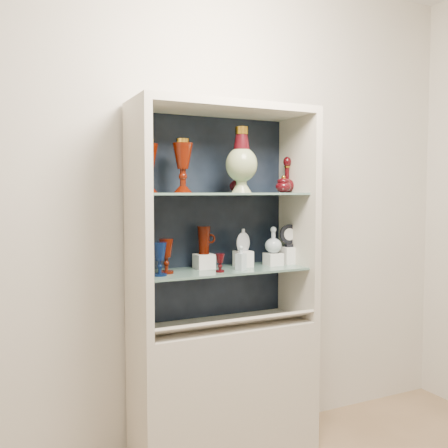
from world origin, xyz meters
name	(u,v)px	position (x,y,z in m)	size (l,w,h in m)	color
wall_back	(208,205)	(0.00, 1.75, 1.40)	(3.50, 0.02, 2.80)	beige
cabinet_base	(224,390)	(0.00, 1.53, 0.38)	(1.00, 0.40, 0.75)	beige
cabinet_back_panel	(210,218)	(0.00, 1.72, 1.32)	(0.98, 0.02, 1.15)	black
cabinet_side_left	(138,222)	(-0.48, 1.53, 1.32)	(0.04, 0.40, 1.15)	beige
cabinet_side_right	(298,217)	(0.48, 1.53, 1.32)	(0.04, 0.40, 1.15)	beige
cabinet_top_cap	(224,108)	(0.00, 1.53, 1.92)	(1.00, 0.40, 0.04)	beige
shelf_lower	(222,270)	(0.00, 1.55, 1.04)	(0.92, 0.34, 0.01)	slate
shelf_upper	(222,194)	(0.00, 1.55, 1.46)	(0.92, 0.34, 0.01)	slate
label_ledge	(233,323)	(0.00, 1.42, 0.78)	(0.92, 0.18, 0.01)	beige
label_card_0	(287,313)	(0.34, 1.42, 0.80)	(0.10, 0.07, 0.00)	white
label_card_1	(195,325)	(-0.22, 1.42, 0.80)	(0.10, 0.07, 0.00)	white
label_card_2	(235,320)	(0.01, 1.42, 0.80)	(0.10, 0.07, 0.00)	white
pedestal_lamp_left	(183,166)	(-0.24, 1.53, 1.61)	(0.11, 0.11, 0.28)	#491004
pedestal_lamp_right	(148,166)	(-0.41, 1.58, 1.61)	(0.10, 0.10, 0.27)	#491004
enamel_urn	(241,160)	(0.07, 1.47, 1.64)	(0.17, 0.17, 0.35)	#0D4115
ruby_decanter_a	(237,173)	(0.11, 1.60, 1.58)	(0.09, 0.09, 0.22)	#45080D
ruby_decanter_b	(287,174)	(0.44, 1.59, 1.58)	(0.10, 0.10, 0.22)	#45080D
lidded_bowl	(283,184)	(0.37, 1.52, 1.52)	(0.09, 0.09, 0.10)	#45080D
cobalt_goblet	(160,259)	(-0.38, 1.49, 1.13)	(0.07, 0.07, 0.17)	#07163D
ruby_goblet_tall	(166,256)	(-0.33, 1.55, 1.14)	(0.07, 0.07, 0.18)	#491004
ruby_goblet_small	(220,263)	(-0.06, 1.46, 1.10)	(0.05, 0.05, 0.10)	#45080D
riser_ruby_pitcher	(204,261)	(-0.08, 1.62, 1.09)	(0.10, 0.10, 0.08)	silver
ruby_pitcher	(204,240)	(-0.08, 1.62, 1.21)	(0.12, 0.07, 0.16)	#491004
clear_square_bottle	(241,258)	(0.08, 1.48, 1.12)	(0.05, 0.05, 0.13)	#A9BDC4
riser_flat_flask	(243,259)	(0.14, 1.58, 1.09)	(0.09, 0.09, 0.09)	silver
flat_flask	(243,240)	(0.14, 1.58, 1.21)	(0.09, 0.04, 0.13)	#A6ADB7
riser_clear_round_decanter	(273,259)	(0.33, 1.56, 1.08)	(0.09, 0.09, 0.07)	silver
clear_round_decanter	(273,241)	(0.33, 1.56, 1.19)	(0.10, 0.10, 0.15)	#A9BDC4
riser_cameo_medallion	(289,255)	(0.44, 1.56, 1.10)	(0.08, 0.08, 0.10)	silver
cameo_medallion	(289,235)	(0.44, 1.56, 1.22)	(0.12, 0.04, 0.14)	black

